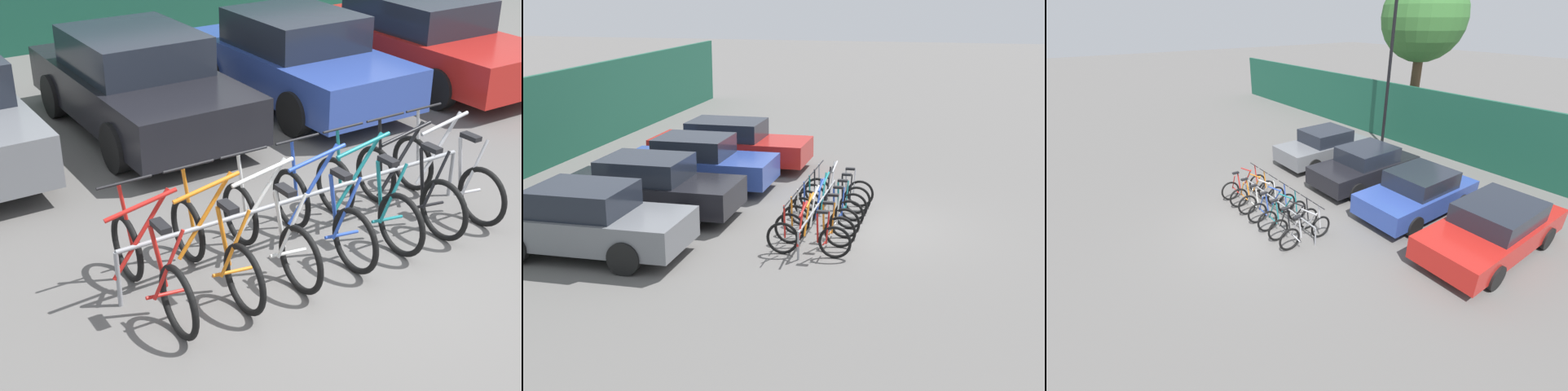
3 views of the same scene
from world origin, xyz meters
The scene contains 13 objects.
ground_plane centered at (0.00, 0.00, 0.00)m, with size 120.00×120.00×0.00m, color #605E5B.
bike_rack centered at (-0.31, 0.68, 0.49)m, with size 4.14×0.04×0.57m.
bicycle_red centered at (-2.11, 0.53, 0.38)m, with size 0.68×1.71×1.05m.
bicycle_orange centered at (-1.47, 0.53, 0.38)m, with size 0.68×1.71×1.05m.
bicycle_white centered at (-0.88, 0.53, 0.38)m, with size 0.68×1.71×1.05m.
bicycle_blue centered at (-0.24, 0.53, 0.38)m, with size 0.68×1.71×1.05m.
bicycle_teal centered at (0.34, 0.53, 0.38)m, with size 0.68×1.71×1.05m.
bicycle_black centered at (0.92, 0.53, 0.38)m, with size 0.68×1.71×1.05m.
bicycle_silver centered at (1.49, 0.53, 0.38)m, with size 0.68×1.71×1.05m.
car_grey centered at (-2.99, 4.79, 0.69)m, with size 1.91×3.97×1.40m.
car_black centered at (-0.37, 4.62, 0.69)m, with size 1.91×4.09×1.40m.
car_blue centered at (2.18, 4.38, 0.69)m, with size 1.91×3.97×1.40m.
car_red centered at (4.66, 4.28, 0.69)m, with size 1.91×4.58×1.40m.
Camera 2 is at (-15.29, -2.17, 5.06)m, focal length 50.00 mm.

